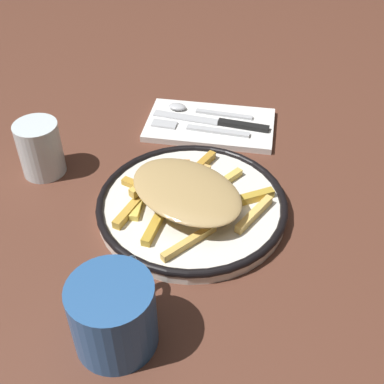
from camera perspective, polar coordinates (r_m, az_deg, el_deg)
ground_plane at (r=0.73m, az=0.00°, el=-2.20°), size 2.60×2.60×0.00m
plate at (r=0.72m, az=0.00°, el=-1.50°), size 0.28×0.28×0.02m
fries_heap at (r=0.70m, az=-0.70°, el=0.07°), size 0.24×0.23×0.04m
napkin at (r=0.90m, az=2.07°, el=7.68°), size 0.14×0.23×0.01m
fork at (r=0.87m, az=0.92°, el=7.24°), size 0.02×0.18×0.01m
knife at (r=0.89m, az=3.28°, el=7.95°), size 0.03×0.21×0.01m
spoon at (r=0.92m, az=0.31°, el=9.39°), size 0.02×0.15×0.01m
water_glass at (r=0.81m, az=-16.97°, el=4.76°), size 0.07×0.07×0.09m
coffee_mug at (r=0.56m, az=-8.94°, el=-13.63°), size 0.12×0.09×0.09m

